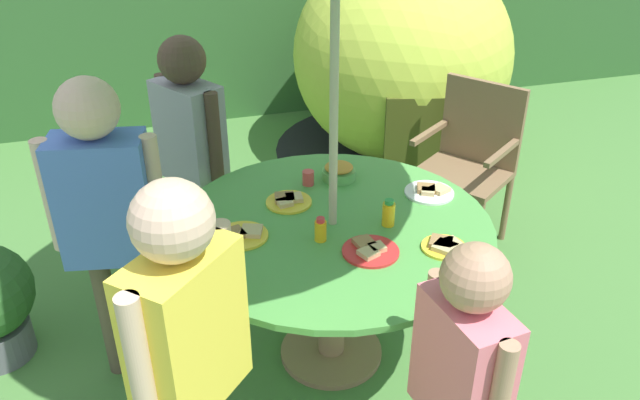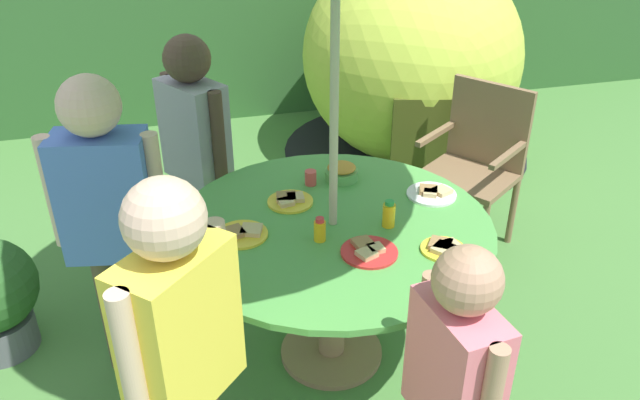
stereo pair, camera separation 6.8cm
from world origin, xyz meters
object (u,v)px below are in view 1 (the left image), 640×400
object	(u,v)px
child_in_grey_shirt	(190,133)
juice_bottle_center_front	(199,232)
child_in_blue_shirt	(105,200)
child_in_pink_shirt	(462,365)
wooden_chair	(470,155)
snack_bowl	(339,172)
plate_back_edge	(288,201)
juice_bottle_near_right	(321,230)
garden_table	(332,250)
plate_far_right	(444,246)
child_in_yellow_shirt	(187,331)
juice_bottle_far_left	(389,213)
plate_mid_right	(242,235)
plate_front_edge	(370,250)
dome_tent	(401,56)
plate_near_left	(430,191)
cup_near	(308,178)
juice_bottle_center_back	(219,278)

from	to	relation	value
child_in_grey_shirt	juice_bottle_center_front	world-z (taller)	child_in_grey_shirt
child_in_blue_shirt	child_in_pink_shirt	distance (m)	1.55
child_in_blue_shirt	wooden_chair	bearing A→B (deg)	27.94
snack_bowl	plate_back_edge	world-z (taller)	snack_bowl
juice_bottle_near_right	wooden_chair	bearing A→B (deg)	37.32
garden_table	child_in_grey_shirt	size ratio (longest dim) A/B	1.00
snack_bowl	plate_far_right	size ratio (longest dim) A/B	0.89
child_in_yellow_shirt	juice_bottle_far_left	xyz separation A→B (m)	(0.91, 0.62, -0.09)
snack_bowl	juice_bottle_near_right	size ratio (longest dim) A/B	1.54
wooden_chair	child_in_blue_shirt	xyz separation A→B (m)	(-2.04, -0.63, 0.36)
snack_bowl	plate_mid_right	size ratio (longest dim) A/B	0.75
wooden_chair	child_in_grey_shirt	size ratio (longest dim) A/B	0.71
snack_bowl	plate_front_edge	distance (m)	0.65
snack_bowl	plate_mid_right	bearing A→B (deg)	-144.66
dome_tent	child_in_grey_shirt	distance (m)	2.15
plate_near_left	child_in_blue_shirt	bearing A→B (deg)	177.80
garden_table	plate_near_left	xyz separation A→B (m)	(0.52, 0.12, 0.15)
wooden_chair	child_in_pink_shirt	distance (m)	2.04
dome_tent	child_in_blue_shirt	world-z (taller)	dome_tent
wooden_chair	garden_table	bearing A→B (deg)	-90.00
plate_back_edge	dome_tent	bearing A→B (deg)	54.65
dome_tent	cup_near	world-z (taller)	dome_tent
child_in_grey_shirt	plate_near_left	size ratio (longest dim) A/B	6.02
child_in_pink_shirt	plate_back_edge	bearing A→B (deg)	5.38
juice_bottle_center_back	snack_bowl	bearing A→B (deg)	46.40
child_in_pink_shirt	child_in_grey_shirt	bearing A→B (deg)	12.07
plate_near_left	cup_near	xyz separation A→B (m)	(-0.52, 0.25, 0.02)
child_in_yellow_shirt	dome_tent	bearing A→B (deg)	10.53
plate_back_edge	juice_bottle_center_front	distance (m)	0.49
child_in_grey_shirt	child_in_yellow_shirt	bearing A→B (deg)	-37.84
garden_table	child_in_pink_shirt	bearing A→B (deg)	-82.69
child_in_grey_shirt	child_in_yellow_shirt	xyz separation A→B (m)	(-0.18, -1.54, 0.01)
child_in_pink_shirt	snack_bowl	distance (m)	1.35
child_in_grey_shirt	juice_bottle_center_front	bearing A→B (deg)	-35.63
plate_far_right	snack_bowl	bearing A→B (deg)	107.47
wooden_chair	child_in_yellow_shirt	xyz separation A→B (m)	(-1.81, -1.51, 0.34)
juice_bottle_center_back	child_in_blue_shirt	bearing A→B (deg)	126.40
plate_near_left	juice_bottle_near_right	distance (m)	0.65
child_in_yellow_shirt	cup_near	xyz separation A→B (m)	(0.68, 1.07, -0.11)
child_in_blue_shirt	juice_bottle_far_left	bearing A→B (deg)	-1.87
child_in_pink_shirt	plate_far_right	world-z (taller)	child_in_pink_shirt
garden_table	plate_mid_right	world-z (taller)	plate_mid_right
plate_front_edge	plate_back_edge	bearing A→B (deg)	114.58
juice_bottle_center_back	wooden_chair	bearing A→B (deg)	34.61
plate_mid_right	plate_front_edge	bearing A→B (deg)	-28.47
wooden_chair	child_in_blue_shirt	size ratio (longest dim) A/B	0.69
garden_table	plate_near_left	distance (m)	0.55
juice_bottle_near_right	garden_table	bearing A→B (deg)	52.46
juice_bottle_near_right	juice_bottle_far_left	bearing A→B (deg)	6.11
garden_table	child_in_pink_shirt	distance (m)	0.98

